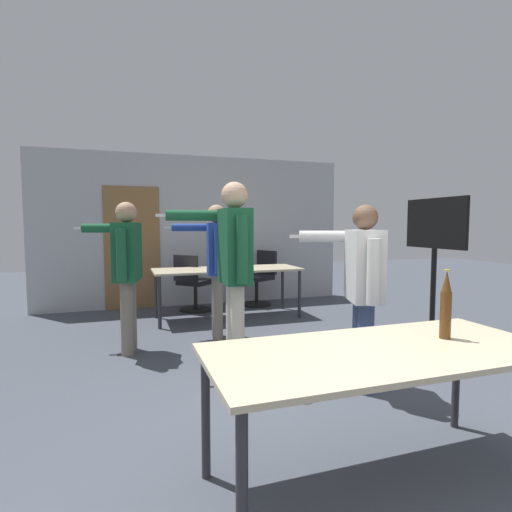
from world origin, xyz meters
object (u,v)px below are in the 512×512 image
Objects in this scene: tv_screen at (434,258)px; person_near_casual at (362,280)px; beer_bottle at (446,306)px; person_far_watching at (233,259)px; office_chair_far_left at (193,285)px; person_center_tall at (216,258)px; office_chair_side_rolled at (260,279)px; person_left_plaid at (126,263)px.

tv_screen is 1.68m from person_near_casual.
person_near_casual is 1.10m from beer_bottle.
office_chair_far_left is (0.11, 2.91, -0.66)m from person_far_watching.
person_center_tall is (-2.32, 1.12, -0.03)m from tv_screen.
person_far_watching is 1.91m from beer_bottle.
tv_screen is 1.81× the size of office_chair_side_rolled.
tv_screen reaches higher than person_near_casual.
beer_bottle reaches higher than office_chair_far_left.
office_chair_far_left is at bearing -16.11° from person_left_plaid.
person_far_watching is 3.42m from office_chair_side_rolled.
person_center_tall reaches higher than office_chair_far_left.
person_left_plaid is 1.74× the size of office_chair_side_rolled.
office_chair_far_left is (1.04, 1.89, -0.56)m from person_left_plaid.
beer_bottle is (0.80, -1.72, -0.15)m from person_far_watching.
tv_screen is at bearing -4.83° from office_chair_far_left.
office_chair_side_rolled is (2.26, 2.06, -0.55)m from person_left_plaid.
office_chair_side_rolled is at bearing 13.12° from person_near_casual.
beer_bottle reaches higher than office_chair_side_rolled.
person_near_casual is 3.93× the size of beer_bottle.
beer_bottle is (1.73, -2.75, -0.05)m from person_left_plaid.
person_far_watching reaches higher than office_chair_far_left.
person_near_casual is 2.08m from person_center_tall.
office_chair_far_left is 2.32× the size of beer_bottle.
person_left_plaid is at bearing -104.49° from tv_screen.
office_chair_far_left is at bearing 8.62° from person_center_tall.
person_near_casual is (-1.48, -0.79, -0.09)m from tv_screen.
person_far_watching is 1.93× the size of office_chair_far_left.
person_far_watching is at bearing 129.45° from office_chair_side_rolled.
person_far_watching reaches higher than office_chair_side_rolled.
person_left_plaid is 3.10m from office_chair_side_rolled.
person_far_watching is 1.28m from person_center_tall.
beer_bottle is (-0.52, -4.81, 0.49)m from office_chair_side_rolled.
tv_screen reaches higher than beer_bottle.
person_far_watching is (-2.44, -0.15, 0.07)m from tv_screen.
person_center_tall is 3.07m from beer_bottle.
tv_screen is 4.27× the size of beer_bottle.
person_center_tall is 2.24m from office_chair_side_rolled.
beer_bottle is at bearing -36.55° from office_chair_far_left.
person_far_watching is 1.90× the size of office_chair_side_rolled.
person_far_watching is 1.09× the size of person_left_plaid.
tv_screen is at bearing 173.56° from office_chair_side_rolled.
person_left_plaid reaches higher than person_near_casual.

